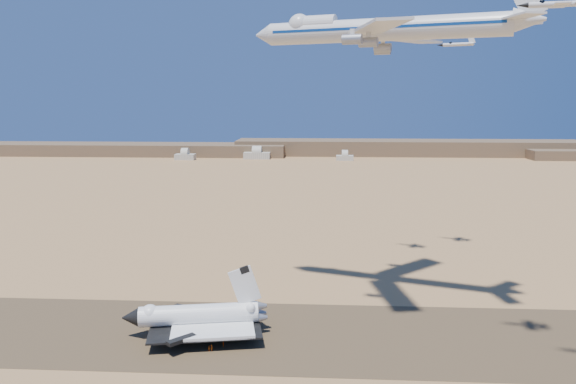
# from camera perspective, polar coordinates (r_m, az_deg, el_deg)

# --- Properties ---
(ground) EXTENTS (1200.00, 1200.00, 0.00)m
(ground) POSITION_cam_1_polar(r_m,az_deg,el_deg) (168.90, -1.60, -14.28)
(ground) COLOR #A27B48
(ground) RESTS_ON ground
(runway) EXTENTS (600.00, 50.00, 0.06)m
(runway) POSITION_cam_1_polar(r_m,az_deg,el_deg) (168.88, -1.60, -14.27)
(runway) COLOR brown
(runway) RESTS_ON ground
(ridgeline) EXTENTS (960.00, 90.00, 18.00)m
(ridgeline) POSITION_cam_1_polar(r_m,az_deg,el_deg) (685.94, 7.73, 4.30)
(ridgeline) COLOR brown
(ridgeline) RESTS_ON ground
(hangars) EXTENTS (200.50, 29.50, 30.00)m
(hangars) POSITION_cam_1_polar(r_m,az_deg,el_deg) (640.34, -3.58, 3.76)
(hangars) COLOR beige
(hangars) RESTS_ON ground
(shuttle) EXTENTS (41.62, 30.59, 20.49)m
(shuttle) POSITION_cam_1_polar(r_m,az_deg,el_deg) (168.59, -9.15, -12.42)
(shuttle) COLOR white
(shuttle) RESTS_ON runway
(carrier_747) EXTENTS (86.67, 64.36, 21.77)m
(carrier_747) POSITION_cam_1_polar(r_m,az_deg,el_deg) (178.93, 8.82, 15.98)
(carrier_747) COLOR silver
(crew_a) EXTENTS (0.52, 0.71, 1.82)m
(crew_a) POSITION_cam_1_polar(r_m,az_deg,el_deg) (159.83, -7.75, -15.42)
(crew_a) COLOR #E6580D
(crew_a) RESTS_ON runway
(crew_b) EXTENTS (0.77, 0.87, 1.55)m
(crew_b) POSITION_cam_1_polar(r_m,az_deg,el_deg) (160.01, -8.00, -15.45)
(crew_b) COLOR #E6580D
(crew_b) RESTS_ON runway
(crew_c) EXTENTS (0.87, 1.08, 1.64)m
(crew_c) POSITION_cam_1_polar(r_m,az_deg,el_deg) (161.86, -6.59, -15.10)
(crew_c) COLOR #E6580D
(crew_c) RESTS_ON runway
(chase_jet_a) EXTENTS (14.32, 8.05, 3.59)m
(chase_jet_a) POSITION_cam_1_polar(r_m,az_deg,el_deg) (145.00, 25.40, 16.87)
(chase_jet_a) COLOR silver
(chase_jet_e) EXTENTS (13.68, 8.53, 3.56)m
(chase_jet_e) POSITION_cam_1_polar(r_m,az_deg,el_deg) (229.01, 11.66, 15.49)
(chase_jet_e) COLOR silver
(chase_jet_f) EXTENTS (14.89, 8.83, 3.84)m
(chase_jet_f) POSITION_cam_1_polar(r_m,az_deg,el_deg) (247.81, 16.83, 14.17)
(chase_jet_f) COLOR silver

